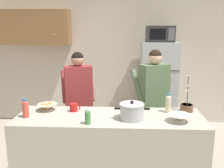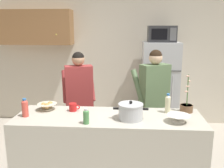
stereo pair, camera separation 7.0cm
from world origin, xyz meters
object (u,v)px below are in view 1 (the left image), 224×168
at_px(bottle_mid_counter, 88,117).
at_px(bottle_far_corner, 168,103).
at_px(potted_orchid, 187,106).
at_px(cooking_pot, 132,111).
at_px(person_near_pot, 79,92).
at_px(microwave, 160,34).
at_px(person_by_sink, 153,92).
at_px(empty_bowl, 180,118).
at_px(bread_bowl, 47,106).
at_px(refrigerator, 158,87).
at_px(bottle_near_edge, 25,108).
at_px(coffee_mug, 74,107).

height_order(bottle_mid_counter, bottle_far_corner, bottle_far_corner).
relative_size(bottle_mid_counter, potted_orchid, 0.37).
relative_size(cooking_pot, bottle_mid_counter, 2.33).
bearing_deg(person_near_pot, microwave, 36.75).
xyz_separation_m(person_by_sink, empty_bowl, (0.17, -0.97, -0.03)).
bearing_deg(person_by_sink, potted_orchid, -62.28).
xyz_separation_m(person_near_pot, bottle_far_corner, (1.19, -0.69, 0.07)).
bearing_deg(cooking_pot, empty_bowl, -5.86).
bearing_deg(bread_bowl, potted_orchid, 1.79).
distance_m(refrigerator, bottle_far_corner, 1.69).
height_order(refrigerator, bread_bowl, refrigerator).
height_order(microwave, bottle_near_edge, microwave).
relative_size(person_by_sink, bottle_near_edge, 7.57).
relative_size(person_by_sink, coffee_mug, 12.24).
distance_m(coffee_mug, potted_orchid, 1.35).
relative_size(refrigerator, coffee_mug, 12.60).
xyz_separation_m(person_near_pot, person_by_sink, (1.10, -0.02, 0.03)).
bearing_deg(refrigerator, bottle_near_edge, -131.74).
relative_size(bread_bowl, bottle_near_edge, 1.12).
bearing_deg(empty_bowl, bottle_far_corner, 103.71).
distance_m(empty_bowl, bottle_near_edge, 1.69).
xyz_separation_m(refrigerator, bottle_near_edge, (-1.72, -1.92, 0.20)).
relative_size(microwave, coffee_mug, 3.66).
xyz_separation_m(microwave, bottle_far_corner, (-0.10, -1.66, -0.76)).
relative_size(refrigerator, bottle_far_corner, 7.10).
bearing_deg(cooking_pot, bottle_mid_counter, -160.45).
bearing_deg(person_near_pot, bottle_near_edge, -114.40).
bearing_deg(microwave, bread_bowl, -132.90).
bearing_deg(bottle_far_corner, person_near_pot, 149.90).
height_order(bread_bowl, bottle_near_edge, bottle_near_edge).
relative_size(person_near_pot, bottle_mid_counter, 9.47).
relative_size(person_near_pot, bottle_far_corner, 6.73).
distance_m(person_by_sink, bottle_near_edge, 1.77).
relative_size(microwave, bottle_near_edge, 2.27).
distance_m(bread_bowl, bottle_near_edge, 0.30).
bearing_deg(bottle_near_edge, person_near_pot, 65.60).
distance_m(bottle_near_edge, bottle_far_corner, 1.64).
relative_size(empty_bowl, bottle_mid_counter, 1.50).
bearing_deg(coffee_mug, microwave, 53.93).
relative_size(cooking_pot, potted_orchid, 0.85).
distance_m(cooking_pot, coffee_mug, 0.73).
relative_size(bread_bowl, potted_orchid, 0.52).
xyz_separation_m(microwave, person_by_sink, (-0.19, -0.99, -0.80)).
height_order(bread_bowl, bottle_mid_counter, bottle_mid_counter).
bearing_deg(person_by_sink, microwave, 78.84).
distance_m(person_near_pot, bread_bowl, 0.74).
relative_size(person_near_pot, person_by_sink, 0.98).
xyz_separation_m(empty_bowl, bottle_far_corner, (-0.07, 0.30, 0.07)).
relative_size(person_by_sink, empty_bowl, 6.48).
xyz_separation_m(refrigerator, cooking_pot, (-0.53, -1.92, 0.18)).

